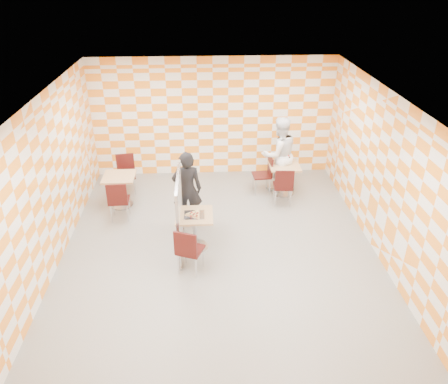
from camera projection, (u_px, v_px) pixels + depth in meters
name	position (u px, v px, depth m)	size (l,w,h in m)	color
room_shell	(218.00, 167.00, 8.28)	(7.00, 7.00, 7.00)	gray
main_table	(195.00, 225.00, 8.32)	(0.70, 0.70, 0.75)	tan
second_table	(284.00, 174.00, 10.30)	(0.70, 0.70, 0.75)	tan
empty_table	(120.00, 186.00, 9.78)	(0.70, 0.70, 0.75)	tan
chair_main_front	(188.00, 248.00, 7.59)	(0.55, 0.55, 0.92)	#3A0E0B
chair_second_front	(284.00, 184.00, 9.76)	(0.45, 0.46, 0.92)	#3A0E0B
chair_second_side	(266.00, 171.00, 10.35)	(0.46, 0.45, 0.92)	#3A0E0B
chair_empty_near	(118.00, 198.00, 9.18)	(0.44, 0.45, 0.92)	#3A0E0B
chair_empty_far	(126.00, 170.00, 10.41)	(0.48, 0.49, 0.92)	#3A0E0B
partition	(179.00, 214.00, 8.13)	(0.08, 1.38, 1.55)	white
man_dark	(187.00, 190.00, 8.91)	(0.61, 0.40, 1.67)	black
man_white	(279.00, 154.00, 10.31)	(0.89, 0.70, 1.84)	white
pizza_on_foil	(194.00, 214.00, 8.18)	(0.40, 0.40, 0.04)	silver
sport_bottle	(276.00, 159.00, 10.27)	(0.06, 0.06, 0.20)	white
soda_bottle	(289.00, 160.00, 10.17)	(0.07, 0.07, 0.23)	black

